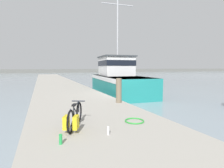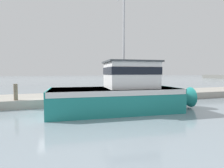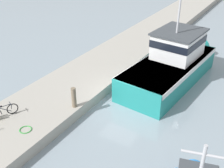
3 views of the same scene
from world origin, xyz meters
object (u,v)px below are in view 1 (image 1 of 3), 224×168
(bicycle_touring, at_px, (74,118))
(water_bottle_on_curb, at_px, (61,139))
(fishing_boat_main, at_px, (118,79))
(mooring_post, at_px, (119,91))
(water_bottle_by_bike, at_px, (108,131))

(bicycle_touring, distance_m, water_bottle_on_curb, 1.11)
(fishing_boat_main, xyz_separation_m, water_bottle_on_curb, (-6.76, -11.72, -0.62))
(fishing_boat_main, height_order, mooring_post, fishing_boat_main)
(fishing_boat_main, xyz_separation_m, water_bottle_by_bike, (-5.49, -11.61, -0.62))
(bicycle_touring, bearing_deg, fishing_boat_main, 83.78)
(mooring_post, bearing_deg, water_bottle_on_curb, -129.82)
(fishing_boat_main, height_order, water_bottle_on_curb, fishing_boat_main)
(fishing_boat_main, height_order, water_bottle_by_bike, fishing_boat_main)
(bicycle_touring, relative_size, water_bottle_on_curb, 6.56)
(water_bottle_by_bike, bearing_deg, mooring_post, 61.84)
(fishing_boat_main, distance_m, mooring_post, 8.35)
(bicycle_touring, bearing_deg, water_bottle_by_bike, -23.77)
(mooring_post, bearing_deg, water_bottle_by_bike, -118.16)
(bicycle_touring, xyz_separation_m, water_bottle_on_curb, (-0.49, -0.97, -0.22))
(mooring_post, relative_size, water_bottle_by_bike, 5.30)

